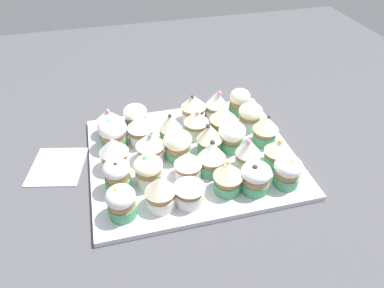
% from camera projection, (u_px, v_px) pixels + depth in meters
% --- Properties ---
extents(ground_plane, '(1.80, 1.80, 0.03)m').
position_uv_depth(ground_plane, '(192.00, 163.00, 0.85)').
color(ground_plane, '#4C4C51').
extents(baking_tray, '(0.46, 0.39, 0.01)m').
position_uv_depth(baking_tray, '(192.00, 156.00, 0.83)').
color(baking_tray, silver).
rests_on(baking_tray, ground_plane).
extents(cupcake_0, '(0.06, 0.06, 0.07)m').
position_uv_depth(cupcake_0, '(121.00, 202.00, 0.67)').
color(cupcake_0, '#4C9E6B').
rests_on(cupcake_0, baking_tray).
extents(cupcake_1, '(0.06, 0.06, 0.08)m').
position_uv_depth(cupcake_1, '(160.00, 192.00, 0.69)').
color(cupcake_1, white).
rests_on(cupcake_1, baking_tray).
extents(cupcake_2, '(0.06, 0.06, 0.07)m').
position_uv_depth(cupcake_2, '(189.00, 188.00, 0.69)').
color(cupcake_2, white).
rests_on(cupcake_2, baking_tray).
extents(cupcake_3, '(0.06, 0.06, 0.07)m').
position_uv_depth(cupcake_3, '(228.00, 177.00, 0.72)').
color(cupcake_3, '#4C9E6B').
rests_on(cupcake_3, baking_tray).
extents(cupcake_4, '(0.06, 0.06, 0.07)m').
position_uv_depth(cupcake_4, '(256.00, 177.00, 0.72)').
color(cupcake_4, '#4C9E6B').
rests_on(cupcake_4, baking_tray).
extents(cupcake_5, '(0.06, 0.06, 0.07)m').
position_uv_depth(cupcake_5, '(288.00, 171.00, 0.73)').
color(cupcake_5, '#4C9E6B').
rests_on(cupcake_5, baking_tray).
extents(cupcake_6, '(0.05, 0.05, 0.07)m').
position_uv_depth(cupcake_6, '(117.00, 175.00, 0.72)').
color(cupcake_6, '#4C9E6B').
rests_on(cupcake_6, baking_tray).
extents(cupcake_7, '(0.06, 0.06, 0.07)m').
position_uv_depth(cupcake_7, '(149.00, 170.00, 0.74)').
color(cupcake_7, white).
rests_on(cupcake_7, baking_tray).
extents(cupcake_8, '(0.06, 0.06, 0.07)m').
position_uv_depth(cupcake_8, '(188.00, 164.00, 0.75)').
color(cupcake_8, white).
rests_on(cupcake_8, baking_tray).
extents(cupcake_9, '(0.06, 0.06, 0.08)m').
position_uv_depth(cupcake_9, '(212.00, 157.00, 0.76)').
color(cupcake_9, '#4C9E6B').
rests_on(cupcake_9, baking_tray).
extents(cupcake_10, '(0.05, 0.05, 0.08)m').
position_uv_depth(cupcake_10, '(248.00, 153.00, 0.77)').
color(cupcake_10, white).
rests_on(cupcake_10, baking_tray).
extents(cupcake_11, '(0.06, 0.06, 0.07)m').
position_uv_depth(cupcake_11, '(277.00, 151.00, 0.79)').
color(cupcake_11, '#4C9E6B').
rests_on(cupcake_11, baking_tray).
extents(cupcake_12, '(0.06, 0.06, 0.08)m').
position_uv_depth(cupcake_12, '(114.00, 152.00, 0.77)').
color(cupcake_12, white).
rests_on(cupcake_12, baking_tray).
extents(cupcake_13, '(0.06, 0.06, 0.07)m').
position_uv_depth(cupcake_13, '(150.00, 146.00, 0.79)').
color(cupcake_13, white).
rests_on(cupcake_13, baking_tray).
extents(cupcake_14, '(0.06, 0.06, 0.07)m').
position_uv_depth(cupcake_14, '(178.00, 144.00, 0.80)').
color(cupcake_14, '#4C9E6B').
rests_on(cupcake_14, baking_tray).
extents(cupcake_15, '(0.06, 0.06, 0.08)m').
position_uv_depth(cupcake_15, '(210.00, 139.00, 0.81)').
color(cupcake_15, '#4C9E6B').
rests_on(cupcake_15, baking_tray).
extents(cupcake_16, '(0.06, 0.06, 0.07)m').
position_uv_depth(cupcake_16, '(232.00, 135.00, 0.83)').
color(cupcake_16, '#4C9E6B').
rests_on(cupcake_16, baking_tray).
extents(cupcake_17, '(0.06, 0.06, 0.08)m').
position_uv_depth(cupcake_17, '(265.00, 129.00, 0.84)').
color(cupcake_17, '#4C9E6B').
rests_on(cupcake_17, baking_tray).
extents(cupcake_18, '(0.07, 0.07, 0.08)m').
position_uv_depth(cupcake_18, '(113.00, 133.00, 0.83)').
color(cupcake_18, '#4C9E6B').
rests_on(cupcake_18, baking_tray).
extents(cupcake_19, '(0.07, 0.07, 0.07)m').
position_uv_depth(cupcake_19, '(141.00, 129.00, 0.84)').
color(cupcake_19, white).
rests_on(cupcake_19, baking_tray).
extents(cupcake_20, '(0.05, 0.05, 0.08)m').
position_uv_depth(cupcake_20, '(171.00, 128.00, 0.85)').
color(cupcake_20, '#4C9E6B').
rests_on(cupcake_20, baking_tray).
extents(cupcake_21, '(0.06, 0.06, 0.07)m').
position_uv_depth(cupcake_21, '(196.00, 123.00, 0.87)').
color(cupcake_21, white).
rests_on(cupcake_21, baking_tray).
extents(cupcake_22, '(0.07, 0.07, 0.08)m').
position_uv_depth(cupcake_22, '(223.00, 120.00, 0.87)').
color(cupcake_22, '#4C9E6B').
rests_on(cupcake_22, baking_tray).
extents(cupcake_23, '(0.06, 0.06, 0.07)m').
position_uv_depth(cupcake_23, '(250.00, 116.00, 0.89)').
color(cupcake_23, white).
rests_on(cupcake_23, baking_tray).
extents(cupcake_24, '(0.06, 0.06, 0.07)m').
position_uv_depth(cupcake_24, '(109.00, 122.00, 0.87)').
color(cupcake_24, '#4C9E6B').
rests_on(cupcake_24, baking_tray).
extents(cupcake_25, '(0.06, 0.06, 0.07)m').
position_uv_depth(cupcake_25, '(135.00, 117.00, 0.89)').
color(cupcake_25, '#4C9E6B').
rests_on(cupcake_25, baking_tray).
extents(cupcake_26, '(0.06, 0.06, 0.08)m').
position_uv_depth(cupcake_26, '(194.00, 108.00, 0.92)').
color(cupcake_26, white).
rests_on(cupcake_26, baking_tray).
extents(cupcake_27, '(0.06, 0.06, 0.08)m').
position_uv_depth(cupcake_27, '(216.00, 105.00, 0.92)').
color(cupcake_27, white).
rests_on(cupcake_27, baking_tray).
extents(cupcake_28, '(0.05, 0.05, 0.07)m').
position_uv_depth(cupcake_28, '(240.00, 101.00, 0.95)').
color(cupcake_28, '#4C9E6B').
rests_on(cupcake_28, baking_tray).
extents(napkin, '(0.14, 0.15, 0.01)m').
position_uv_depth(napkin, '(57.00, 166.00, 0.81)').
color(napkin, white).
rests_on(napkin, ground_plane).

